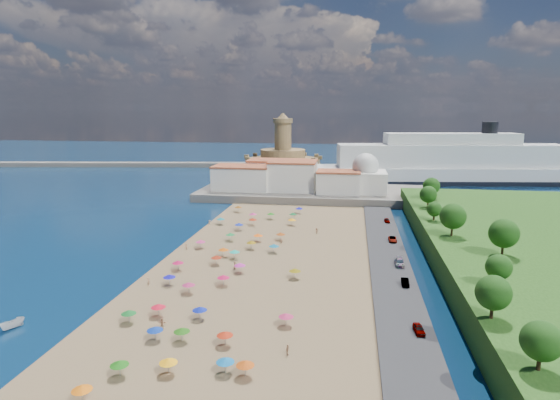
# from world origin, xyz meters

# --- Properties ---
(ground) EXTENTS (700.00, 700.00, 0.00)m
(ground) POSITION_xyz_m (0.00, 0.00, 0.00)
(ground) COLOR #071938
(ground) RESTS_ON ground
(terrace) EXTENTS (90.00, 36.00, 3.00)m
(terrace) POSITION_xyz_m (10.00, 73.00, 1.50)
(terrace) COLOR #59544C
(terrace) RESTS_ON ground
(jetty) EXTENTS (18.00, 70.00, 2.40)m
(jetty) POSITION_xyz_m (-12.00, 108.00, 1.20)
(jetty) COLOR #59544C
(jetty) RESTS_ON ground
(breakwater) EXTENTS (199.03, 34.77, 2.60)m
(breakwater) POSITION_xyz_m (-110.00, 153.00, 1.30)
(breakwater) COLOR #59544C
(breakwater) RESTS_ON ground
(waterfront_buildings) EXTENTS (57.00, 29.00, 11.00)m
(waterfront_buildings) POSITION_xyz_m (-3.05, 73.64, 7.88)
(waterfront_buildings) COLOR silver
(waterfront_buildings) RESTS_ON terrace
(domed_building) EXTENTS (16.00, 16.00, 15.00)m
(domed_building) POSITION_xyz_m (30.00, 71.00, 8.97)
(domed_building) COLOR silver
(domed_building) RESTS_ON terrace
(fortress) EXTENTS (40.00, 40.00, 32.40)m
(fortress) POSITION_xyz_m (-12.00, 138.00, 6.68)
(fortress) COLOR #A48552
(fortress) RESTS_ON ground
(cruise_ship) EXTENTS (132.60, 37.28, 28.64)m
(cruise_ship) POSITION_xyz_m (70.13, 117.49, 8.48)
(cruise_ship) COLOR black
(cruise_ship) RESTS_ON ground
(beach_parasols) EXTENTS (31.50, 107.88, 2.20)m
(beach_parasols) POSITION_xyz_m (-0.92, -13.05, 2.15)
(beach_parasols) COLOR gray
(beach_parasols) RESTS_ON beach
(beachgoers) EXTENTS (34.43, 86.54, 1.73)m
(beachgoers) POSITION_xyz_m (0.04, -3.29, 1.09)
(beachgoers) COLOR tan
(beachgoers) RESTS_ON beach
(parked_cars) EXTENTS (2.07, 75.69, 1.44)m
(parked_cars) POSITION_xyz_m (36.00, -4.31, 1.35)
(parked_cars) COLOR gray
(parked_cars) RESTS_ON promenade
(hillside_trees) EXTENTS (15.65, 107.43, 7.63)m
(hillside_trees) POSITION_xyz_m (49.23, -4.24, 10.08)
(hillside_trees) COLOR #382314
(hillside_trees) RESTS_ON hillside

